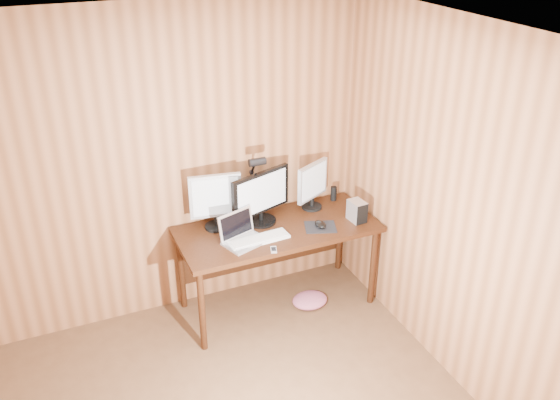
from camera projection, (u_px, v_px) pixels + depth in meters
room_shell at (234, 329)px, 2.84m from camera, size 4.00×4.00×4.00m
desk at (274, 236)px, 4.84m from camera, size 1.60×0.70×0.75m
monitor_center at (261, 197)px, 4.71m from camera, size 0.54×0.24×0.44m
monitor_left at (215, 200)px, 4.62m from camera, size 0.41×0.19×0.46m
monitor_right at (313, 185)px, 4.93m from camera, size 0.34×0.19×0.41m
laptop at (241, 235)px, 4.52m from camera, size 0.38×0.33×0.23m
keyboard at (259, 239)px, 4.54m from camera, size 0.49×0.18×0.02m
mousepad at (320, 227)px, 4.73m from camera, size 0.30×0.27×0.00m
mouse at (320, 225)px, 4.72m from camera, size 0.09×0.13×0.04m
hard_drive at (357, 211)px, 4.80m from camera, size 0.12×0.17×0.17m
phone at (274, 250)px, 4.42m from camera, size 0.07×0.10×0.01m
speaker at (334, 193)px, 5.13m from camera, size 0.05×0.05×0.13m
desk_lamp at (255, 177)px, 4.72m from camera, size 0.13×0.19×0.59m
fabric_pile at (310, 300)px, 5.03m from camera, size 0.32×0.27×0.10m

